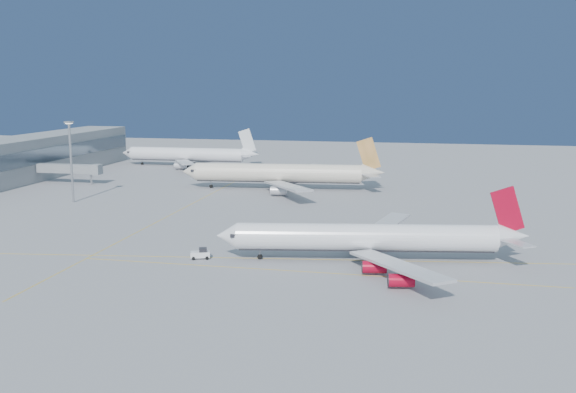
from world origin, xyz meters
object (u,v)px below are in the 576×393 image
(airliner_virgin, at_px, (372,238))
(airliner_etihad, at_px, (282,173))
(airliner_third, at_px, (190,154))
(light_mast, at_px, (71,155))
(pushback_tug, at_px, (201,254))

(airliner_virgin, relative_size, airliner_etihad, 0.91)
(airliner_etihad, xyz_separation_m, airliner_third, (-50.43, 50.01, -0.42))
(airliner_third, bearing_deg, airliner_etihad, -45.72)
(airliner_virgin, distance_m, airliner_etihad, 86.93)
(light_mast, bearing_deg, pushback_tug, -41.49)
(pushback_tug, relative_size, light_mast, 0.18)
(airliner_virgin, relative_size, pushback_tug, 14.46)
(airliner_third, height_order, pushback_tug, airliner_third)
(airliner_third, distance_m, pushback_tug, 144.94)
(airliner_virgin, xyz_separation_m, light_mast, (-89.70, 44.56, 9.29))
(airliner_etihad, bearing_deg, airliner_virgin, -71.41)
(airliner_etihad, height_order, airliner_third, airliner_etihad)
(airliner_virgin, bearing_deg, airliner_etihad, 104.54)
(airliner_etihad, xyz_separation_m, pushback_tug, (2.23, -84.97, -4.28))
(airliner_virgin, xyz_separation_m, airliner_etihad, (-35.29, 79.44, 0.76))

